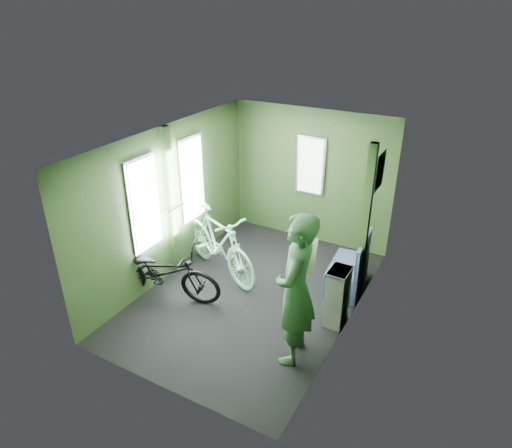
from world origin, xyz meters
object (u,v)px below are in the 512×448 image
at_px(bicycle_mint, 220,273).
at_px(bench_seat, 348,274).
at_px(bicycle_black, 165,298).
at_px(waste_box, 337,297).
at_px(passenger, 296,290).

distance_m(bicycle_mint, bench_seat, 1.97).
relative_size(bicycle_black, waste_box, 2.11).
relative_size(bicycle_mint, waste_box, 2.21).
distance_m(bicycle_mint, passenger, 2.27).
bearing_deg(passenger, bicycle_black, -104.32).
bearing_deg(bicycle_mint, waste_box, -74.06).
relative_size(bicycle_mint, bench_seat, 2.05).
xyz_separation_m(bicycle_black, passenger, (2.09, -0.16, 0.94)).
height_order(waste_box, bench_seat, bench_seat).
distance_m(bicycle_black, bench_seat, 2.67).
bearing_deg(passenger, bicycle_mint, -131.92).
bearing_deg(waste_box, bicycle_mint, 172.30).
distance_m(bicycle_black, waste_box, 2.45).
xyz_separation_m(bicycle_black, bench_seat, (2.21, 1.49, 0.26)).
relative_size(bicycle_black, bicycle_mint, 0.96).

